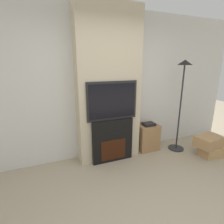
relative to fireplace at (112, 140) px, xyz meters
name	(u,v)px	position (x,y,z in m)	size (l,w,h in m)	color
wall_back	(105,86)	(0.00, 0.36, 0.95)	(6.00, 0.06, 2.70)	silver
chimney_breast	(109,87)	(0.00, 0.17, 0.95)	(1.14, 0.33, 2.70)	beige
fireplace	(112,140)	(0.00, 0.00, 0.00)	(0.76, 0.15, 0.80)	black
television	(112,101)	(0.00, 0.00, 0.74)	(0.91, 0.07, 0.67)	black
floor_lamp	(182,89)	(1.43, -0.10, 0.89)	(0.32, 0.32, 1.83)	#262628
box_stack	(209,145)	(1.82, -0.56, -0.18)	(0.53, 0.42, 0.40)	tan
media_stand	(147,137)	(0.85, 0.14, -0.12)	(0.43, 0.35, 0.59)	#997047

